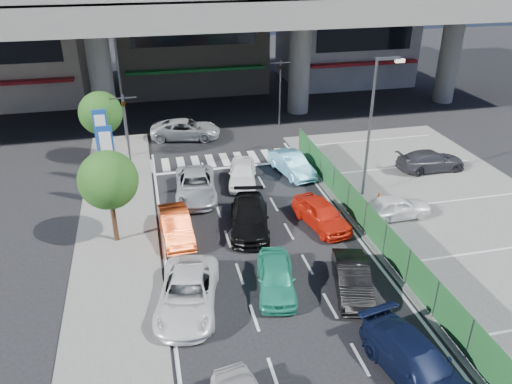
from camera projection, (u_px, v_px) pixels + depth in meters
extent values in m
plane|color=black|center=(274.00, 269.00, 22.75)|extent=(120.00, 120.00, 0.00)
cube|color=#575755|center=(463.00, 220.00, 26.69)|extent=(12.00, 28.00, 0.06)
cube|color=#575755|center=(117.00, 241.00, 24.79)|extent=(4.00, 30.00, 0.12)
cylinder|color=slate|center=(101.00, 76.00, 38.43)|extent=(1.80, 1.80, 8.00)
cylinder|color=slate|center=(299.00, 66.00, 41.65)|extent=(1.80, 1.80, 8.00)
cylinder|color=slate|center=(449.00, 58.00, 44.48)|extent=(1.80, 1.80, 8.00)
cube|color=slate|center=(201.00, 5.00, 37.77)|extent=(64.00, 14.00, 2.00)
cube|color=#A89A87|center=(9.00, 26.00, 44.36)|extent=(12.00, 10.00, 13.00)
cube|color=maroon|center=(7.00, 82.00, 41.61)|extent=(10.80, 1.60, 0.25)
cube|color=gray|center=(187.00, 8.00, 48.00)|extent=(14.00, 10.00, 15.00)
cube|color=#166E29|center=(196.00, 69.00, 45.71)|extent=(12.60, 1.60, 0.25)
cube|color=black|center=(193.00, 6.00, 43.30)|extent=(11.20, 0.10, 6.75)
cube|color=gray|center=(345.00, 20.00, 51.04)|extent=(12.00, 10.00, 12.00)
cube|color=maroon|center=(363.00, 63.00, 48.06)|extent=(10.80, 1.60, 0.25)
cube|color=black|center=(366.00, 21.00, 46.41)|extent=(9.60, 0.10, 5.40)
cylinder|color=#595B60|center=(127.00, 136.00, 30.74)|extent=(0.14, 0.14, 5.20)
cube|color=#595B60|center=(123.00, 98.00, 29.65)|extent=(1.60, 0.08, 0.08)
imported|color=black|center=(123.00, 103.00, 29.79)|extent=(0.26, 1.24, 0.50)
cylinder|color=#595B60|center=(280.00, 94.00, 39.18)|extent=(0.14, 0.14, 5.20)
cube|color=#595B60|center=(280.00, 63.00, 38.09)|extent=(1.60, 0.08, 0.08)
imported|color=black|center=(280.00, 67.00, 38.23)|extent=(0.26, 1.24, 0.50)
cylinder|color=#595B60|center=(369.00, 130.00, 27.56)|extent=(0.16, 0.16, 8.00)
cube|color=#595B60|center=(388.00, 58.00, 25.91)|extent=(1.40, 0.15, 0.15)
cube|color=silver|center=(400.00, 61.00, 26.12)|extent=(0.50, 0.22, 0.18)
cylinder|color=#595B60|center=(121.00, 89.00, 35.26)|extent=(0.16, 0.16, 8.00)
cube|color=#595B60|center=(123.00, 31.00, 33.61)|extent=(1.40, 0.15, 0.15)
cube|color=silver|center=(134.00, 33.00, 33.82)|extent=(0.50, 0.22, 0.18)
cylinder|color=#595B60|center=(112.00, 187.00, 27.75)|extent=(0.10, 0.10, 2.20)
cube|color=navy|center=(107.00, 153.00, 26.79)|extent=(0.80, 0.12, 3.00)
cube|color=white|center=(107.00, 153.00, 26.73)|extent=(0.60, 0.02, 2.40)
cylinder|color=#595B60|center=(107.00, 167.00, 30.27)|extent=(0.10, 0.10, 2.20)
cube|color=navy|center=(102.00, 134.00, 29.32)|extent=(0.80, 0.12, 3.00)
cube|color=white|center=(102.00, 135.00, 29.26)|extent=(0.60, 0.02, 2.40)
cylinder|color=#382314|center=(114.00, 221.00, 24.27)|extent=(0.24, 0.24, 2.40)
sphere|color=#1B4714|center=(108.00, 180.00, 23.27)|extent=(2.80, 2.80, 2.80)
cylinder|color=#382314|center=(105.00, 145.00, 33.22)|extent=(0.24, 0.24, 2.40)
sphere|color=#1B4714|center=(101.00, 113.00, 32.23)|extent=(2.80, 2.80, 2.80)
imported|color=black|center=(417.00, 363.00, 16.82)|extent=(2.82, 5.04, 1.38)
imported|color=white|center=(188.00, 294.00, 20.09)|extent=(3.27, 5.33, 1.38)
imported|color=#28A37E|center=(276.00, 277.00, 21.12)|extent=(2.27, 4.11, 1.32)
imported|color=black|center=(352.00, 279.00, 21.01)|extent=(2.33, 4.16, 1.30)
imported|color=#F34D19|center=(176.00, 226.00, 24.89)|extent=(1.62, 4.11, 1.33)
imported|color=black|center=(250.00, 217.00, 25.59)|extent=(2.81, 5.04, 1.38)
imported|color=red|center=(322.00, 214.00, 25.90)|extent=(2.45, 4.30, 1.38)
imported|color=silver|center=(196.00, 186.00, 28.89)|extent=(2.73, 5.15, 1.38)
imported|color=white|center=(242.00, 173.00, 30.45)|extent=(2.46, 4.31, 1.38)
imported|color=#5EB6DB|center=(292.00, 164.00, 31.67)|extent=(2.26, 4.31, 1.35)
imported|color=#B1B4B8|center=(186.00, 129.00, 37.34)|extent=(5.52, 3.35, 1.43)
imported|color=white|center=(396.00, 207.00, 26.56)|extent=(3.82, 1.63, 1.29)
imported|color=#343339|center=(431.00, 161.00, 32.09)|extent=(4.44, 1.81, 1.29)
cone|color=#FB590D|center=(379.00, 196.00, 28.32)|extent=(0.41, 0.41, 0.67)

